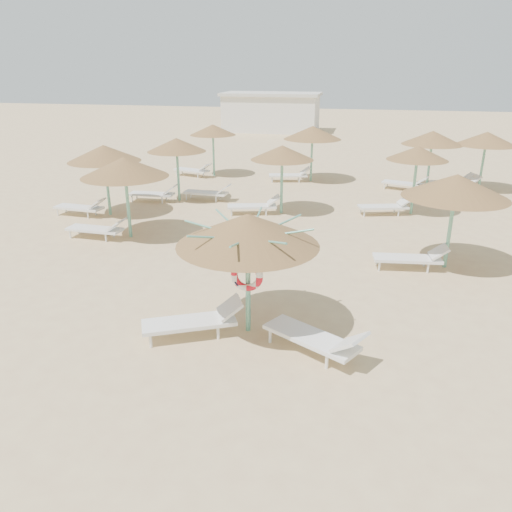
# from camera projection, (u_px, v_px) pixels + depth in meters

# --- Properties ---
(ground) EXTENTS (120.00, 120.00, 0.00)m
(ground) POSITION_uv_depth(u_px,v_px,m) (237.00, 334.00, 10.89)
(ground) COLOR #D1B67F
(ground) RESTS_ON ground
(main_palapa) EXTENTS (2.99, 2.99, 2.68)m
(main_palapa) POSITION_uv_depth(u_px,v_px,m) (248.00, 230.00, 10.22)
(main_palapa) COLOR #67B296
(main_palapa) RESTS_ON ground
(lounger_main_a) EXTENTS (2.20, 1.53, 0.78)m
(lounger_main_a) POSITION_uv_depth(u_px,v_px,m) (196.00, 320.00, 10.71)
(lounger_main_a) COLOR white
(lounger_main_a) RESTS_ON ground
(lounger_main_b) EXTENTS (2.22, 1.65, 0.79)m
(lounger_main_b) POSITION_uv_depth(u_px,v_px,m) (317.00, 338.00, 9.99)
(lounger_main_b) COLOR white
(lounger_main_b) RESTS_ON ground
(palapa_field) EXTENTS (22.05, 13.46, 2.72)m
(palapa_field) POSITION_uv_depth(u_px,v_px,m) (344.00, 153.00, 19.24)
(palapa_field) COLOR #67B296
(palapa_field) RESTS_ON ground
(service_hut) EXTENTS (8.40, 4.40, 3.25)m
(service_hut) POSITION_uv_depth(u_px,v_px,m) (271.00, 112.00, 43.40)
(service_hut) COLOR silver
(service_hut) RESTS_ON ground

